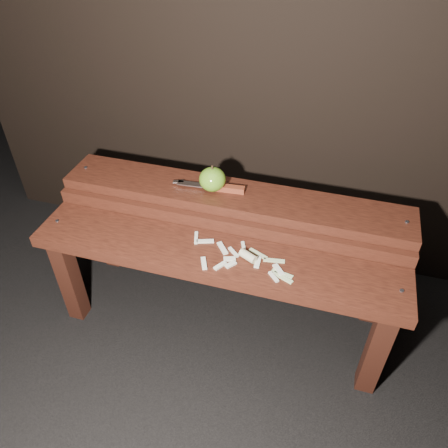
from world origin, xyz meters
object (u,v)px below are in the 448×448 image
(knife, at_px, (220,188))
(apple, at_px, (212,179))
(bench_rear_tier, at_px, (232,213))
(bench_front_tier, at_px, (213,270))

(knife, bearing_deg, apple, -173.42)
(bench_rear_tier, height_order, knife, knife)
(apple, bearing_deg, bench_front_tier, -72.53)
(bench_front_tier, height_order, bench_rear_tier, bench_rear_tier)
(apple, relative_size, knife, 0.37)
(bench_front_tier, xyz_separation_m, knife, (-0.05, 0.23, 0.16))
(bench_front_tier, xyz_separation_m, bench_rear_tier, (0.00, 0.23, 0.06))
(knife, bearing_deg, bench_front_tier, -78.71)
(bench_front_tier, relative_size, knife, 4.72)
(apple, height_order, knife, apple)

